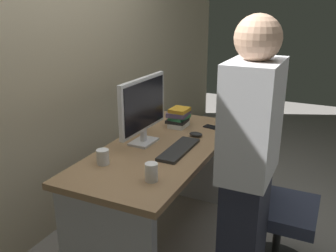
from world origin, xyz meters
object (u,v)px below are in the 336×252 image
at_px(cup_by_monitor, 103,157).
at_px(monitor, 143,107).
at_px(desk, 162,177).
at_px(person_at_desk, 248,176).
at_px(book_stack, 179,117).
at_px(cup_near_keyboard, 151,172).
at_px(office_chair, 270,211).
at_px(mouse, 196,134).
at_px(cell_phone, 213,127).
at_px(keyboard, 179,149).

bearing_deg(cup_by_monitor, monitor, -7.60).
xyz_separation_m(desk, person_at_desk, (-0.36, -0.67, 0.31)).
xyz_separation_m(cup_by_monitor, book_stack, (0.83, -0.13, 0.03)).
distance_m(monitor, cup_near_keyboard, 0.60).
bearing_deg(office_chair, mouse, 68.39).
bearing_deg(cell_phone, office_chair, -119.59).
bearing_deg(mouse, monitor, 134.40).
bearing_deg(cell_phone, person_at_desk, -140.18).
bearing_deg(keyboard, cup_near_keyboard, -175.80).
distance_m(office_chair, monitor, 1.06).
distance_m(monitor, cell_phone, 0.66).
distance_m(cup_near_keyboard, cell_phone, 0.99).
bearing_deg(person_at_desk, cup_near_keyboard, 103.23).
height_order(book_stack, cell_phone, book_stack).
height_order(desk, person_at_desk, person_at_desk).
height_order(cup_by_monitor, cell_phone, cup_by_monitor).
relative_size(cup_by_monitor, cell_phone, 0.64).
bearing_deg(cup_near_keyboard, cell_phone, -1.15).
relative_size(monitor, cell_phone, 3.75).
distance_m(office_chair, cup_by_monitor, 1.10).
distance_m(office_chair, book_stack, 0.99).
relative_size(cup_near_keyboard, cup_by_monitor, 1.12).
bearing_deg(book_stack, mouse, -126.91).
bearing_deg(cup_by_monitor, keyboard, -40.84).
distance_m(mouse, cup_by_monitor, 0.76).
bearing_deg(keyboard, book_stack, 23.79).
xyz_separation_m(desk, cup_by_monitor, (-0.41, 0.19, 0.28)).
height_order(mouse, cup_by_monitor, cup_by_monitor).
height_order(keyboard, cup_by_monitor, cup_by_monitor).
xyz_separation_m(desk, mouse, (0.27, -0.15, 0.25)).
xyz_separation_m(mouse, cup_by_monitor, (-0.68, 0.33, 0.03)).
relative_size(office_chair, cell_phone, 6.53).
bearing_deg(book_stack, office_chair, -115.90).
xyz_separation_m(keyboard, cup_by_monitor, (-0.38, 0.33, 0.04)).
distance_m(mouse, cup_near_keyboard, 0.75).
distance_m(cup_near_keyboard, book_stack, 0.93).
relative_size(keyboard, cell_phone, 2.99).
distance_m(office_chair, mouse, 0.74).
bearing_deg(cell_phone, monitor, 158.18).
bearing_deg(mouse, desk, 151.67).
xyz_separation_m(desk, office_chair, (0.03, -0.75, -0.10)).
bearing_deg(cell_phone, keyboard, -174.69).
height_order(desk, mouse, mouse).
height_order(person_at_desk, keyboard, person_at_desk).
height_order(monitor, mouse, monitor).
xyz_separation_m(monitor, cell_phone, (0.51, -0.33, -0.25)).
bearing_deg(cell_phone, cup_by_monitor, 168.34).
height_order(person_at_desk, cell_phone, person_at_desk).
xyz_separation_m(monitor, cup_by_monitor, (-0.41, 0.05, -0.21)).
relative_size(person_at_desk, monitor, 3.03).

